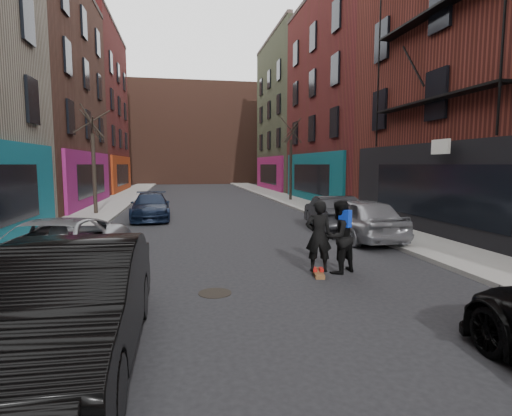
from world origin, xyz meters
name	(u,v)px	position (x,y,z in m)	size (l,w,h in m)	color
ground	(329,389)	(0.00, 0.00, 0.00)	(160.00, 160.00, 0.00)	black
sidewalk_left	(125,196)	(-6.25, 30.00, 0.07)	(2.50, 84.00, 0.13)	gray
sidewalk_right	(273,194)	(6.25, 30.00, 0.07)	(2.50, 84.00, 0.13)	gray
buildings_right	(458,68)	(13.50, 16.00, 8.00)	(12.00, 56.00, 16.00)	#47291E
building_far	(192,135)	(0.00, 56.00, 7.00)	(40.00, 10.00, 14.00)	#47281E
tree_left_far	(93,151)	(-6.20, 18.00, 3.38)	(2.00, 2.00, 6.50)	black
tree_right_far	(291,153)	(6.20, 24.00, 3.53)	(2.00, 2.00, 6.80)	black
parked_left_mid	(70,306)	(-3.20, 1.22, 0.82)	(1.74, 4.99, 1.64)	black
parked_left_far	(51,253)	(-4.60, 5.13, 0.73)	(2.41, 5.23, 1.45)	gray
parked_left_end	(151,206)	(-3.20, 15.82, 0.65)	(1.82, 4.48, 1.30)	black
parked_right_far	(360,218)	(4.60, 8.98, 0.77)	(1.81, 4.50, 1.53)	gray
parked_right_end	(332,213)	(4.41, 11.19, 0.71)	(1.51, 4.33, 1.43)	black
skateboard	(318,273)	(1.55, 4.80, 0.05)	(0.22, 0.80, 0.10)	brown
skateboarder	(319,236)	(1.55, 4.80, 0.97)	(0.64, 0.42, 1.74)	black
pedestrian	(339,237)	(2.13, 4.91, 0.92)	(1.10, 1.02, 1.82)	black
manhole	(215,293)	(-1.05, 3.87, 0.01)	(0.70, 0.70, 0.01)	black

